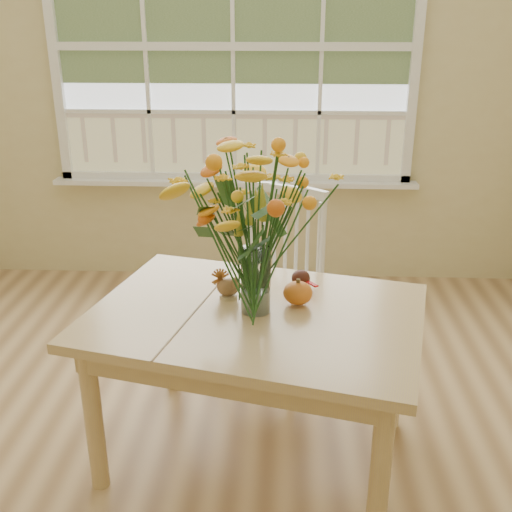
{
  "coord_description": "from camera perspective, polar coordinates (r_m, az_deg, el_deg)",
  "views": [
    {
      "loc": [
        0.33,
        -1.7,
        1.7
      ],
      "look_at": [
        0.23,
        0.37,
        0.88
      ],
      "focal_mm": 42.0,
      "sensor_mm": 36.0,
      "label": 1
    }
  ],
  "objects": [
    {
      "name": "flower_vase",
      "position": [
        2.16,
        -0.02,
        3.81
      ],
      "size": [
        0.53,
        0.53,
        0.63
      ],
      "color": "white",
      "rests_on": "dining_table"
    },
    {
      "name": "pumpkin",
      "position": [
        2.34,
        4.01,
        -3.63
      ],
      "size": [
        0.12,
        0.12,
        0.09
      ],
      "primitive_type": "ellipsoid",
      "color": "#D85C19",
      "rests_on": "dining_table"
    },
    {
      "name": "window",
      "position": [
        3.93,
        -2.22,
        19.06
      ],
      "size": [
        2.42,
        0.12,
        1.74
      ],
      "color": "silver",
      "rests_on": "wall_back"
    },
    {
      "name": "turkey_figurine",
      "position": [
        2.39,
        -2.68,
        -2.99
      ],
      "size": [
        0.09,
        0.07,
        0.11
      ],
      "rotation": [
        0.0,
        0.0,
        0.06
      ],
      "color": "#CCB78C",
      "rests_on": "dining_table"
    },
    {
      "name": "windsor_chair",
      "position": [
        2.96,
        2.01,
        -1.82
      ],
      "size": [
        0.56,
        0.55,
        0.94
      ],
      "rotation": [
        0.0,
        0.0,
        -0.41
      ],
      "color": "white",
      "rests_on": "floor"
    },
    {
      "name": "wall_back",
      "position": [
        3.98,
        -2.13,
        16.47
      ],
      "size": [
        4.0,
        0.02,
        2.7
      ],
      "primitive_type": "cube",
      "color": "#D1C086",
      "rests_on": "floor"
    },
    {
      "name": "dark_gourd",
      "position": [
        2.5,
        4.29,
        -2.2
      ],
      "size": [
        0.13,
        0.12,
        0.07
      ],
      "color": "#38160F",
      "rests_on": "dining_table"
    },
    {
      "name": "dining_table",
      "position": [
        2.34,
        -0.02,
        -7.28
      ],
      "size": [
        1.42,
        1.16,
        0.66
      ],
      "rotation": [
        0.0,
        0.0,
        -0.24
      ],
      "color": "tan",
      "rests_on": "floor"
    }
  ]
}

